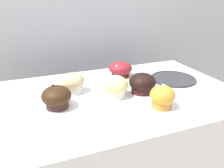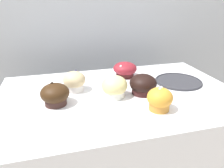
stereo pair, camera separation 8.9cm
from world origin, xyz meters
name	(u,v)px [view 1 (the left image)]	position (x,y,z in m)	size (l,w,h in m)	color
wall_back	(84,55)	(0.00, 0.60, 0.90)	(3.20, 0.10, 1.80)	#B2B7BC
muffin_front_center	(57,97)	(-0.26, -0.03, 0.93)	(0.11, 0.11, 0.09)	#3E2621
muffin_back_left	(73,83)	(-0.18, 0.08, 0.93)	(0.10, 0.10, 0.09)	silver
muffin_back_right	(115,87)	(-0.03, -0.02, 0.93)	(0.10, 0.10, 0.09)	white
muffin_front_left	(120,69)	(0.08, 0.19, 0.93)	(0.12, 0.12, 0.07)	#441A1A
muffin_front_right	(162,97)	(0.10, -0.17, 0.93)	(0.09, 0.09, 0.09)	#C78433
muffin_back_center	(142,83)	(0.09, -0.03, 0.93)	(0.11, 0.11, 0.08)	#35191A
serving_plate	(173,79)	(0.30, 0.05, 0.90)	(0.22, 0.22, 0.01)	#2D2D33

